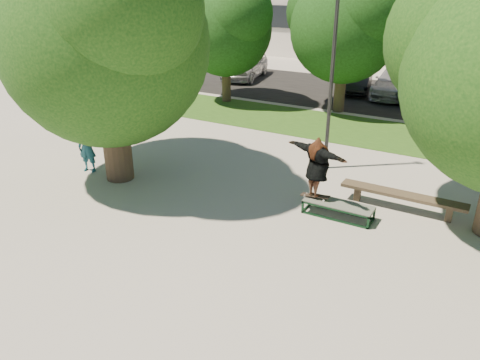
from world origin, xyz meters
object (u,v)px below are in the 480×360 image
Objects in this scene: car_silver_a at (245,65)px; car_silver_b at (396,82)px; tree_left at (104,29)px; grind_box at (338,210)px; bystander at (87,147)px; lamppost at (332,71)px; car_dark at (357,79)px; bench at (402,196)px; car_grey at (421,85)px.

car_silver_a is 9.06m from car_silver_b.
tree_left is at bearing -112.17° from car_silver_b.
bystander is at bearing -172.66° from grind_box.
lamppost is 7.97m from bystander.
car_silver_b is (2.04, 0.00, 0.06)m from car_dark.
grind_box is 18.27m from car_silver_a.
bystander is at bearing -166.31° from bench.
car_silver_b is (-3.34, 13.35, 0.29)m from bench.
bench is 0.68× the size of car_silver_a.
bench is at bearing -79.64° from car_dark.
lamppost is 1.56× the size of car_dark.
car_grey is (0.80, 11.50, -2.46)m from lamppost.
car_silver_b reaches higher than car_dark.
tree_left is at bearing -6.59° from bystander.
car_grey reaches higher than car_dark.
lamppost reaches higher than car_silver_b.
lamppost is at bearing 36.42° from tree_left.
grind_box is at bearing -86.07° from car_dark.
car_silver_a reaches higher than car_grey.
tree_left is 1.16× the size of lamppost.
lamppost is 1.22× the size of car_grey.
lamppost is 3.39× the size of grind_box.
car_dark is (2.75, 15.41, -3.78)m from tree_left.
bystander is 0.42× the size of car_dark.
grind_box is (6.79, 0.87, -4.23)m from tree_left.
lamppost is 4.50m from grind_box.
bench is 0.67× the size of car_silver_b.
car_dark is (3.92, 15.56, -0.18)m from bystander.
bench is at bearing -58.99° from car_silver_a.
car_dark is (-5.38, 13.35, 0.23)m from bench.
bench is at bearing -80.82° from car_silver_b.
tree_left is 1.81× the size of car_dark.
bystander is 16.05m from car_dark.
car_dark is at bearing 79.87° from tree_left.
grind_box is 14.68m from car_silver_b.
tree_left is 16.98m from car_grey.
car_silver_a is 0.96× the size of car_grey.
bystander is 9.57m from bench.
bystander is 0.35× the size of car_silver_a.
lamppost is at bearing -92.40° from car_silver_b.
car_silver_a reaches higher than car_silver_b.
lamppost reaches higher than car_silver_a.
car_grey reaches higher than grind_box.
car_dark is (-4.04, 14.53, 0.46)m from grind_box.
bench is 13.77m from car_silver_b.
car_grey is (6.09, 15.41, -3.73)m from tree_left.
car_dark is at bearing 172.64° from car_grey.
bystander is 16.66m from car_silver_b.
lamppost is at bearing 116.31° from grind_box.
tree_left is at bearing -172.68° from grind_box.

